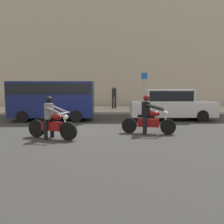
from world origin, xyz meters
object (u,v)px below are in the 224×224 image
object	(u,v)px
motorcycle_with_rider_gray	(52,122)
motorcycle_with_rider_black_leather	(148,118)
parked_van_navy	(53,98)
pedestrian_bystander	(114,95)
street_sign_post	(144,87)
parked_sedan_silver	(170,104)

from	to	relation	value
motorcycle_with_rider_gray	motorcycle_with_rider_black_leather	distance (m)	3.86
parked_van_navy	pedestrian_bystander	distance (m)	6.37
street_sign_post	pedestrian_bystander	world-z (taller)	street_sign_post
motorcycle_with_rider_black_leather	parked_van_navy	bearing A→B (deg)	139.88
motorcycle_with_rider_gray	parked_sedan_silver	bearing A→B (deg)	40.84
parked_van_navy	street_sign_post	distance (m)	6.83
parked_sedan_silver	motorcycle_with_rider_gray	bearing A→B (deg)	-139.16
motorcycle_with_rider_black_leather	parked_van_navy	world-z (taller)	parked_van_navy
motorcycle_with_rider_black_leather	parked_van_navy	xyz separation A→B (m)	(-4.71, 3.97, 0.61)
motorcycle_with_rider_black_leather	parked_sedan_silver	world-z (taller)	parked_sedan_silver
motorcycle_with_rider_gray	parked_van_navy	distance (m)	4.99
motorcycle_with_rider_black_leather	pedestrian_bystander	xyz separation A→B (m)	(-1.16, 9.26, 0.50)
parked_sedan_silver	street_sign_post	bearing A→B (deg)	103.96
motorcycle_with_rider_black_leather	street_sign_post	xyz separation A→B (m)	(0.91, 7.82, 1.10)
motorcycle_with_rider_black_leather	parked_sedan_silver	xyz separation A→B (m)	(1.87, 3.97, 0.24)
parked_van_navy	motorcycle_with_rider_gray	bearing A→B (deg)	-78.83
motorcycle_with_rider_gray	street_sign_post	world-z (taller)	street_sign_post
motorcycle_with_rider_gray	parked_sedan_silver	distance (m)	7.44
street_sign_post	pedestrian_bystander	size ratio (longest dim) A/B	1.54
street_sign_post	pedestrian_bystander	bearing A→B (deg)	145.26
parked_van_navy	street_sign_post	size ratio (longest dim) A/B	1.69
motorcycle_with_rider_gray	motorcycle_with_rider_black_leather	bearing A→B (deg)	13.30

